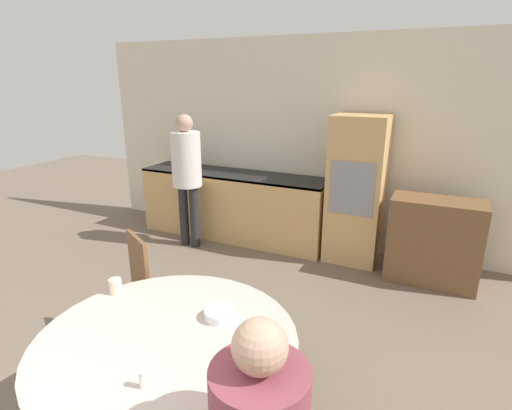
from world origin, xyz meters
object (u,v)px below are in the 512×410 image
Objects in this scene: bowl_near at (220,314)px; dining_table at (169,369)px; chair_far_left at (129,290)px; cup at (115,286)px; oven_unit at (357,190)px; sideboard at (433,242)px; person_standing at (187,167)px.

dining_table is at bearing -120.96° from bowl_near.
chair_far_left is at bearing 164.04° from bowl_near.
cup is at bearing -27.59° from chair_far_left.
bowl_near is (-0.21, -2.78, -0.09)m from oven_unit.
oven_unit is at bearing 70.82° from cup.
cup is at bearing -109.18° from oven_unit.
dining_table is (-1.27, -2.83, 0.07)m from sideboard.
oven_unit is 2.08m from person_standing.
oven_unit is 1.78× the size of chair_far_left.
sideboard is at bearing 65.84° from dining_table.
chair_far_left is 0.57× the size of person_standing.
sideboard is 9.26× the size of cup.
chair_far_left is 9.72× the size of cup.
sideboard is at bearing -15.05° from oven_unit.
cup is at bearing -176.55° from bowl_near.
bowl_near reaches higher than dining_table.
cup is (-0.60, 0.24, 0.26)m from dining_table.
sideboard reaches higher than cup.
oven_unit is 1.18× the size of dining_table.
sideboard is 3.10m from dining_table.
bowl_near is at bearing -94.33° from oven_unit.
bowl_near is at bearing 3.45° from cup.
dining_table is 1.50× the size of chair_far_left.
chair_far_left reaches higher than cup.
oven_unit reaches higher than cup.
chair_far_left is (-1.19, -2.50, -0.32)m from oven_unit.
oven_unit is at bearing 82.86° from dining_table.
chair_far_left is at bearing -132.61° from sideboard.
person_standing is (-2.89, -0.29, 0.58)m from sideboard.
chair_far_left is at bearing 122.70° from cup.
dining_table is 7.66× the size of bowl_near.
bowl_near is (-1.10, -2.54, 0.31)m from sideboard.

